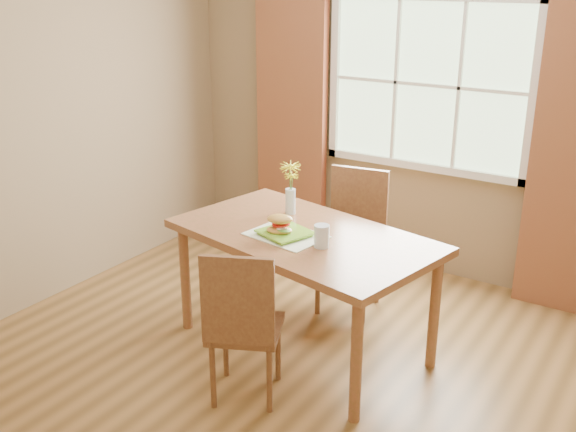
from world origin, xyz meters
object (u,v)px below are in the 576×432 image
Objects in this scene: dining_table at (304,245)px; water_glass at (322,237)px; chair_far at (354,233)px; flower_vase at (291,184)px; chair_near at (242,321)px; croissant_sandwich at (280,224)px.

water_glass is (0.20, -0.13, 0.15)m from dining_table.
dining_table is 0.72m from chair_far.
flower_vase reaches higher than chair_far.
chair_near is 1.10m from flower_vase.
chair_far is 0.92m from water_glass.
croissant_sandwich reaches higher than dining_table.
water_glass is at bearing -84.58° from chair_far.
water_glass is (0.29, -0.00, -0.01)m from croissant_sandwich.
chair_far is 2.89× the size of flower_vase.
croissant_sandwich is at bearing -66.56° from flower_vase.
dining_table is at bearing 146.75° from water_glass.
croissant_sandwich is at bearing -114.32° from dining_table.
chair_near is 0.68m from water_glass.
chair_near is 6.97× the size of water_glass.
croissant_sandwich is (-0.13, 0.57, 0.35)m from chair_near.
dining_table is at bearing 33.97° from croissant_sandwich.
croissant_sandwich is 0.55× the size of flower_vase.
dining_table is 5.10× the size of flower_vase.
water_glass is 0.39× the size of flower_vase.
croissant_sandwich is at bearing -104.38° from chair_far.
chair_far reaches higher than water_glass.
flower_vase is (-0.24, -0.45, 0.45)m from chair_far.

